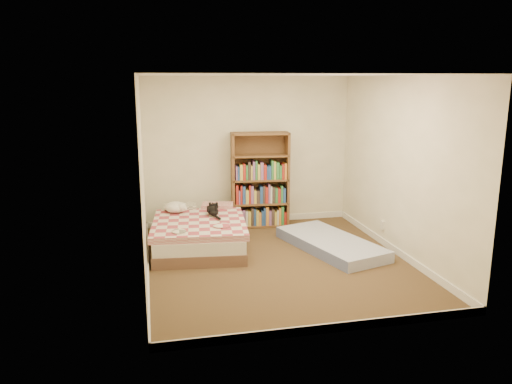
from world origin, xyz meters
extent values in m
cube|color=#4F3A22|center=(0.00, 0.00, 0.00)|extent=(3.50, 4.00, 0.01)
cube|color=white|center=(0.00, 0.00, 2.50)|extent=(3.50, 4.00, 0.01)
cube|color=beige|center=(0.00, 2.00, 1.25)|extent=(3.50, 0.01, 2.50)
cube|color=beige|center=(0.00, -2.00, 1.25)|extent=(3.50, 0.01, 2.50)
cube|color=beige|center=(-1.75, 0.00, 1.25)|extent=(0.01, 4.00, 2.50)
cube|color=beige|center=(1.75, 0.00, 1.25)|extent=(0.01, 4.00, 2.50)
cube|color=white|center=(0.00, 1.99, 0.05)|extent=(3.50, 0.02, 0.10)
cube|color=white|center=(0.00, -1.99, 0.05)|extent=(3.50, 0.02, 0.10)
cube|color=white|center=(-1.74, 0.00, 0.05)|extent=(0.02, 4.00, 0.10)
cube|color=white|center=(1.74, 0.00, 0.05)|extent=(0.02, 4.00, 0.10)
cube|color=white|center=(1.74, 0.40, 0.30)|extent=(0.03, 0.09, 0.13)
cube|color=brown|center=(-0.98, 0.88, 0.08)|extent=(1.45, 1.93, 0.16)
cube|color=silver|center=(-0.98, 0.88, 0.25)|extent=(1.42, 1.89, 0.18)
cube|color=#AB3F4D|center=(-0.98, 0.88, 0.39)|extent=(1.48, 1.61, 0.09)
cube|color=slate|center=(-1.28, 1.56, 0.42)|extent=(0.53, 0.37, 0.14)
cube|color=#AB3F4D|center=(-0.68, 1.56, 0.42)|extent=(0.53, 0.37, 0.14)
cube|color=#56341D|center=(-0.31, 1.74, 0.80)|extent=(0.07, 0.32, 1.60)
cube|color=#56341D|center=(0.61, 1.74, 0.80)|extent=(0.07, 0.32, 1.60)
cube|color=#56341D|center=(0.15, 1.89, 0.80)|extent=(0.96, 0.10, 1.60)
cube|color=#56341D|center=(0.15, 1.74, 0.02)|extent=(0.98, 0.40, 0.03)
cube|color=#56341D|center=(0.15, 1.74, 0.81)|extent=(0.98, 0.40, 0.03)
cube|color=#56341D|center=(0.15, 1.74, 1.58)|extent=(0.98, 0.40, 0.03)
cube|color=#6674AB|center=(0.90, 0.36, 0.08)|extent=(1.28, 1.94, 0.16)
ellipsoid|color=black|center=(-0.75, 1.05, 0.50)|extent=(0.25, 0.41, 0.12)
sphere|color=black|center=(-0.75, 1.26, 0.51)|extent=(0.14, 0.14, 0.12)
cone|color=black|center=(-0.78, 1.29, 0.55)|extent=(0.05, 0.05, 0.04)
cone|color=black|center=(-0.71, 1.29, 0.55)|extent=(0.05, 0.05, 0.04)
cylinder|color=black|center=(-0.65, 0.80, 0.46)|extent=(0.09, 0.22, 0.04)
ellipsoid|color=white|center=(-1.30, 1.32, 0.52)|extent=(0.31, 0.34, 0.16)
sphere|color=white|center=(-1.20, 1.22, 0.53)|extent=(0.13, 0.13, 0.13)
sphere|color=white|center=(-1.15, 1.18, 0.52)|extent=(0.06, 0.06, 0.06)
sphere|color=white|center=(-1.43, 1.39, 0.50)|extent=(0.07, 0.07, 0.07)
camera|label=1|loc=(-1.68, -6.23, 2.45)|focal=35.00mm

